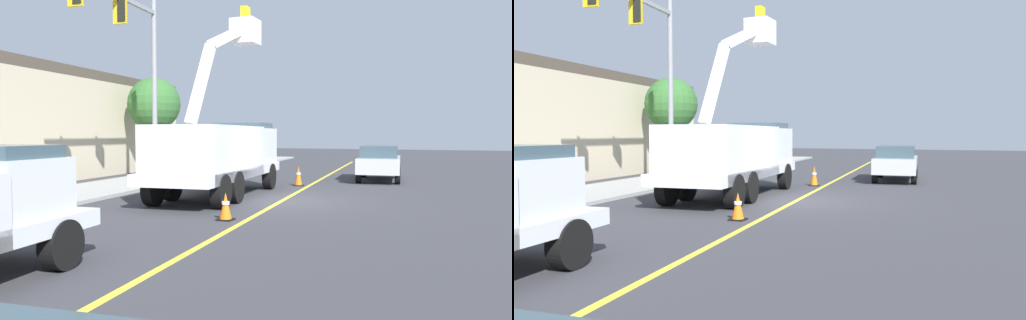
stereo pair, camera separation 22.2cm
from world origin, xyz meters
The scene contains 9 objects.
ground centered at (0.00, 0.00, 0.00)m, with size 120.00×120.00×0.00m, color #38383D.
sidewalk_far_side centered at (-0.82, 7.66, 0.06)m, with size 60.00×3.60×0.12m, color #9E9E99.
lane_centre_stripe centered at (0.00, 0.00, 0.00)m, with size 50.00×0.16×0.01m, color yellow.
utility_bucket_truck centered at (0.51, 2.51, 1.60)m, with size 8.42×3.35×6.86m.
passing_minivan centered at (8.91, -1.89, 0.97)m, with size 4.97×2.40×1.69m.
traffic_cone_mid_front centered at (-4.05, 0.11, 0.36)m, with size 0.40×0.40×0.73m.
traffic_cone_mid_rear centered at (5.03, 0.99, 0.42)m, with size 0.40×0.40×0.85m.
traffic_signal_mast centered at (1.27, 6.87, 5.77)m, with size 6.96×0.98×8.60m.
street_tree_right centered at (7.95, 10.31, 3.89)m, with size 2.94×2.94×5.39m.
Camera 2 is at (-15.60, -5.73, 2.23)m, focal length 35.12 mm.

